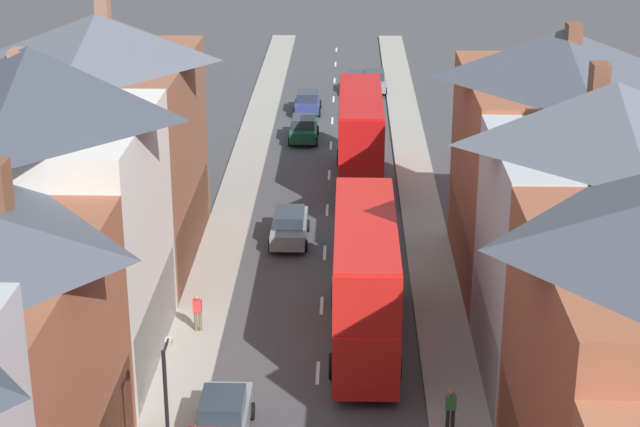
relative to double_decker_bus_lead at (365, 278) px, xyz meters
The scene contains 15 objects.
pavement_left 13.56m from the double_decker_bus_lead, 121.25° to the left, with size 2.20×104.00×0.14m, color gray.
pavement_right 12.14m from the double_decker_bus_lead, 73.75° to the left, with size 2.20×104.00×0.14m, color gray.
centre_line_dashes 9.93m from the double_decker_bus_lead, 100.84° to the left, with size 0.14×97.80×0.01m.
double_decker_bus_lead is the anchor object (origin of this frame).
double_decker_bus_mid_street 19.91m from the double_decker_bus_lead, 90.00° to the left, with size 2.74×10.80×5.30m.
car_near_blue 10.62m from the double_decker_bus_lead, 89.95° to the left, with size 1.90×4.33×1.64m.
car_near_silver 41.88m from the double_decker_bus_lead, 88.21° to the left, with size 1.90×3.94×1.69m.
car_parked_left_a 28.80m from the double_decker_bus_lead, 97.18° to the left, with size 1.90×4.18×1.64m.
car_parked_right_a 8.96m from the double_decker_bus_lead, 124.02° to the right, with size 1.90×3.80×1.67m.
car_mid_white 35.73m from the double_decker_bus_lead, 95.78° to the left, with size 1.90×3.94×1.57m.
car_far_grey 11.53m from the double_decker_bus_lead, 108.43° to the left, with size 1.90×4.43×1.67m.
car_parked_right_b 41.41m from the double_decker_bus_lead, 89.99° to the left, with size 1.90×3.82×1.62m.
pedestrian_far_left 7.63m from the double_decker_bus_lead, 67.03° to the right, with size 0.36×0.22×1.61m.
pedestrian_far_right 7.06m from the double_decker_bus_lead, behind, with size 0.36×0.22×1.61m.
street_lamp 12.74m from the double_decker_bus_lead, 118.32° to the right, with size 0.20×1.12×5.50m.
Camera 1 is at (1.04, -12.24, 20.13)m, focal length 60.00 mm.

